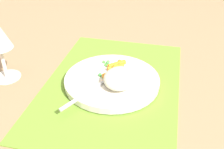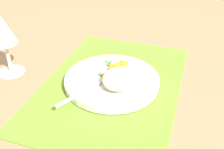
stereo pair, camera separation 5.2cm
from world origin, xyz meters
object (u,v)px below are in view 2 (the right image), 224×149
plate (112,80)px  fork (99,84)px  rice_mound (119,79)px  carrot_portion (116,70)px  wine_glass (2,31)px

plate → fork: 0.05m
plate → fork: size_ratio=1.27×
rice_mound → carrot_portion: 0.06m
plate → fork: fork is taller
rice_mound → carrot_portion: (0.05, 0.02, -0.01)m
fork → wine_glass: size_ratio=1.08×
carrot_portion → wine_glass: bearing=100.9°
plate → wine_glass: (-0.03, 0.29, 0.11)m
fork → wine_glass: 0.28m
plate → wine_glass: size_ratio=1.38×
plate → rice_mound: (-0.02, -0.03, 0.03)m
rice_mound → carrot_portion: rice_mound is taller
carrot_portion → fork: (-0.07, 0.02, -0.00)m
plate → rice_mound: bearing=-133.1°
rice_mound → plate: bearing=46.9°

